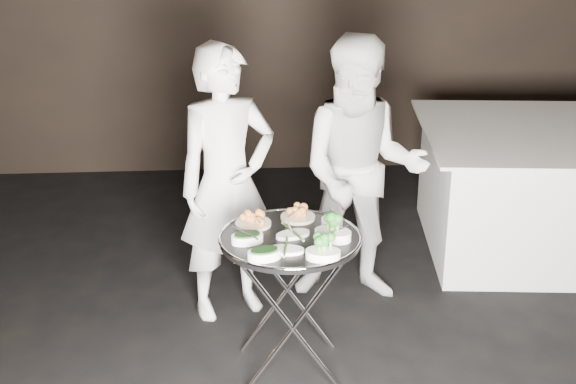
{
  "coord_description": "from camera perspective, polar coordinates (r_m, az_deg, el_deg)",
  "views": [
    {
      "loc": [
        -0.12,
        -3.18,
        2.43
      ],
      "look_at": [
        0.12,
        0.53,
        0.95
      ],
      "focal_mm": 50.0,
      "sensor_mm": 36.0,
      "label": 1
    }
  ],
  "objects": [
    {
      "name": "asparagus_plate_b",
      "position": [
        3.78,
        -0.17,
        -4.06
      ],
      "size": [
        0.19,
        0.12,
        0.04
      ],
      "rotation": [
        0.0,
        0.0,
        -0.14
      ],
      "color": "white",
      "rests_on": "serving_tray"
    },
    {
      "name": "broccoli_bowl_b",
      "position": [
        3.71,
        2.51,
        -4.31
      ],
      "size": [
        0.18,
        0.14,
        0.07
      ],
      "rotation": [
        0.0,
        0.0,
        -0.16
      ],
      "color": "white",
      "rests_on": "serving_tray"
    },
    {
      "name": "spinach_bowl_b",
      "position": [
        3.71,
        -1.7,
        -4.34
      ],
      "size": [
        0.18,
        0.15,
        0.07
      ],
      "rotation": [
        0.0,
        0.0,
        0.29
      ],
      "color": "white",
      "rests_on": "serving_tray"
    },
    {
      "name": "waiter_left",
      "position": [
        4.53,
        -4.35,
        0.57
      ],
      "size": [
        0.69,
        0.59,
        1.6
      ],
      "primitive_type": "imported",
      "rotation": [
        0.0,
        0.0,
        0.42
      ],
      "color": "silver",
      "rests_on": "floor"
    },
    {
      "name": "asparagus_plate_a",
      "position": [
        3.94,
        0.35,
        -2.95
      ],
      "size": [
        0.2,
        0.16,
        0.04
      ],
      "rotation": [
        0.0,
        0.0,
        0.38
      ],
      "color": "white",
      "rests_on": "serving_tray"
    },
    {
      "name": "broccoli_bowl_a",
      "position": [
        3.9,
        3.21,
        -2.92
      ],
      "size": [
        0.22,
        0.19,
        0.08
      ],
      "rotation": [
        0.0,
        0.0,
        -0.4
      ],
      "color": "white",
      "rests_on": "serving_tray"
    },
    {
      "name": "greens_bowl",
      "position": [
        4.05,
        3.15,
        -2.05
      ],
      "size": [
        0.11,
        0.11,
        0.06
      ],
      "rotation": [
        0.0,
        0.0,
        0.04
      ],
      "color": "white",
      "rests_on": "serving_tray"
    },
    {
      "name": "tray_stand",
      "position": [
        4.09,
        0.14,
        -7.63
      ],
      "size": [
        0.52,
        0.44,
        0.76
      ],
      "rotation": [
        0.0,
        0.0,
        -0.14
      ],
      "color": "silver",
      "rests_on": "floor"
    },
    {
      "name": "potato_plate_a",
      "position": [
        4.06,
        -2.5,
        -1.99
      ],
      "size": [
        0.18,
        0.18,
        0.07
      ],
      "rotation": [
        0.0,
        0.0,
        0.05
      ],
      "color": "beige",
      "rests_on": "serving_tray"
    },
    {
      "name": "serving_tray",
      "position": [
        3.94,
        0.14,
        -3.34
      ],
      "size": [
        0.71,
        0.71,
        0.04
      ],
      "color": "black",
      "rests_on": "tray_stand"
    },
    {
      "name": "serving_utensils",
      "position": [
        3.98,
        0.32,
        -2.16
      ],
      "size": [
        0.58,
        0.41,
        0.01
      ],
      "color": "silver",
      "rests_on": "serving_tray"
    },
    {
      "name": "potato_plate_b",
      "position": [
        4.13,
        0.71,
        -1.56
      ],
      "size": [
        0.19,
        0.19,
        0.06
      ],
      "rotation": [
        0.0,
        0.0,
        -0.43
      ],
      "color": "beige",
      "rests_on": "serving_tray"
    },
    {
      "name": "waiter_right",
      "position": [
        4.71,
        5.24,
        1.43
      ],
      "size": [
        0.85,
        0.7,
        1.61
      ],
      "primitive_type": "imported",
      "rotation": [
        0.0,
        0.0,
        -0.12
      ],
      "color": "silver",
      "rests_on": "floor"
    },
    {
      "name": "dining_table",
      "position": [
        5.7,
        16.83,
        0.16
      ],
      "size": [
        1.49,
        1.49,
        0.85
      ],
      "rotation": [
        0.0,
        0.0,
        -0.1
      ],
      "color": "white",
      "rests_on": "floor"
    },
    {
      "name": "spinach_bowl_a",
      "position": [
        3.87,
        -2.92,
        -3.22
      ],
      "size": [
        0.17,
        0.13,
        0.06
      ],
      "rotation": [
        0.0,
        0.0,
        0.21
      ],
      "color": "white",
      "rests_on": "serving_tray"
    }
  ]
}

